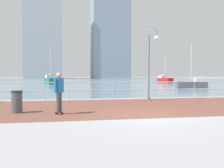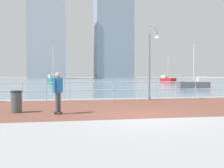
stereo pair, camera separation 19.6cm
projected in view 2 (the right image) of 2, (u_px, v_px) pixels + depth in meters
name	position (u px, v px, depth m)	size (l,w,h in m)	color
ground	(82.00, 83.00, 49.45)	(220.00, 220.00, 0.00)	#9E9EA3
brick_paving	(127.00, 106.00, 13.01)	(28.00, 7.25, 0.01)	brown
harbor_water	(79.00, 81.00, 60.86)	(180.00, 88.00, 0.00)	#6B899E
waterfront_railing	(114.00, 87.00, 16.55)	(25.25, 0.06, 1.15)	#B2BCC1
lamppost	(152.00, 58.00, 16.15)	(0.62, 0.70, 4.72)	slate
skateboarder	(58.00, 89.00, 10.46)	(0.39, 0.51, 1.69)	black
trash_bin	(16.00, 102.00, 10.88)	(0.46, 0.46, 0.93)	#474C51
sailboat_teal	(168.00, 80.00, 54.07)	(2.05, 4.36, 5.88)	#B21E1E
sailboat_white	(53.00, 80.00, 45.17)	(2.58, 4.92, 6.60)	#197266
sailboat_red	(195.00, 84.00, 31.04)	(3.78, 1.31, 5.24)	#595960
tower_steel	(113.00, 33.00, 113.89)	(15.65, 14.17, 41.48)	#8493A3
tower_beige	(47.00, 31.00, 104.44)	(14.49, 11.88, 39.83)	#A3A8B2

